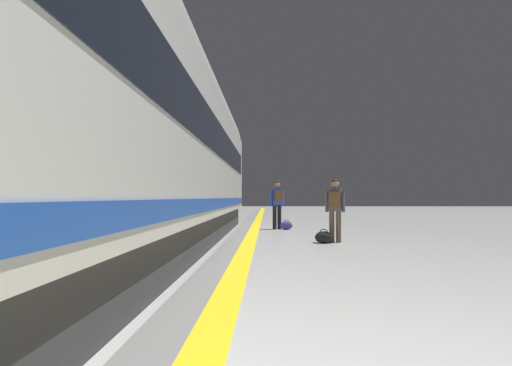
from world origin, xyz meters
TOP-DOWN VIEW (x-y plane):
  - safety_line_strip at (-0.74, 10.00)m, footprint 0.36×80.00m
  - tactile_edge_band at (-1.08, 10.00)m, footprint 0.63×80.00m
  - high_speed_train at (-2.86, 8.22)m, footprint 2.94×28.74m
  - passenger_near at (1.44, 13.22)m, footprint 0.49×0.37m
  - duffel_bag_near at (1.13, 12.99)m, footprint 0.44×0.26m
  - passenger_mid at (0.08, 18.01)m, footprint 0.52×0.41m
  - duffel_bag_mid at (0.39, 17.75)m, footprint 0.44×0.26m

SIDE VIEW (x-z plane):
  - tactile_edge_band at x=-1.08m, z-range 0.00..0.01m
  - safety_line_strip at x=-0.74m, z-range 0.00..0.01m
  - duffel_bag_near at x=1.13m, z-range -0.03..0.33m
  - duffel_bag_mid at x=0.39m, z-range -0.03..0.33m
  - passenger_near at x=1.44m, z-range 0.15..1.76m
  - passenger_mid at x=0.08m, z-range 0.16..1.90m
  - high_speed_train at x=-2.86m, z-range 0.02..4.99m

